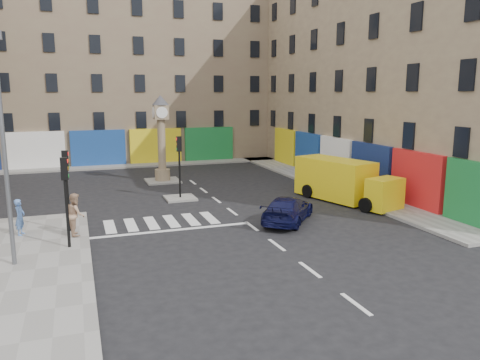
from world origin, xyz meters
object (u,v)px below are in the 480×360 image
navy_sedan (288,209)px  pedestrian_blue (20,217)px  yellow_van (343,181)px  traffic_light_left_near (65,188)px  clock_pillar (161,133)px  pedestrian_tan (76,214)px  traffic_light_left_far (66,178)px  traffic_light_island (179,157)px  lamp_post (3,138)px

navy_sedan → pedestrian_blue: size_ratio=2.74×
yellow_van → pedestrian_blue: (-17.36, -1.53, -0.25)m
traffic_light_left_near → clock_pillar: 15.19m
pedestrian_tan → yellow_van: bearing=-86.3°
traffic_light_left_near → pedestrian_blue: bearing=129.2°
traffic_light_left_near → yellow_van: size_ratio=0.53×
traffic_light_left_far → pedestrian_tan: 1.72m
traffic_light_island → traffic_light_left_near: bearing=-128.9°
traffic_light_left_near → pedestrian_tan: size_ratio=1.96×
clock_pillar → yellow_van: 13.50m
navy_sedan → pedestrian_tan: bearing=36.1°
lamp_post → navy_sedan: bearing=11.0°
traffic_light_island → pedestrian_tan: 8.71m
navy_sedan → traffic_light_island: bearing=-19.6°
traffic_light_left_far → navy_sedan: traffic_light_left_far is taller
lamp_post → pedestrian_tan: (2.20, 3.06, -3.70)m
lamp_post → pedestrian_blue: 5.46m
traffic_light_island → navy_sedan: size_ratio=0.83×
traffic_light_left_far → pedestrian_tan: bearing=-67.9°
traffic_light_left_far → traffic_light_island: 8.30m
navy_sedan → yellow_van: (5.02, 3.05, 0.57)m
clock_pillar → pedestrian_tan: bearing=-116.3°
traffic_light_island → pedestrian_tan: (-6.00, -6.14, -1.50)m
traffic_light_left_near → lamp_post: lamp_post is taller
clock_pillar → pedestrian_blue: (-8.34, -11.30, -2.59)m
traffic_light_left_far → yellow_van: size_ratio=0.53×
lamp_post → clock_pillar: (8.20, 15.20, -1.24)m
traffic_light_island → lamp_post: 12.52m
clock_pillar → yellow_van: (9.02, -9.77, -2.33)m
yellow_van → pedestrian_tan: (-15.02, -2.36, -0.12)m
traffic_light_left_near → pedestrian_tan: (0.30, 1.66, -1.53)m
traffic_light_island → pedestrian_blue: 10.01m
lamp_post → pedestrian_tan: size_ratio=4.39×
traffic_light_left_near → clock_pillar: size_ratio=0.61×
traffic_light_left_far → navy_sedan: (10.30, -1.43, -1.98)m
lamp_post → traffic_light_island: bearing=48.3°
navy_sedan → pedestrian_blue: pedestrian_blue is taller
traffic_light_left_far → traffic_light_island: (6.30, 5.40, -0.03)m
traffic_light_left_far → navy_sedan: bearing=-7.9°
clock_pillar → navy_sedan: clock_pillar is taller
traffic_light_island → navy_sedan: bearing=-59.6°
yellow_van → pedestrian_blue: 17.43m
traffic_light_left_near → lamp_post: 3.21m
clock_pillar → traffic_light_island: bearing=-90.0°
pedestrian_blue → pedestrian_tan: 2.49m
traffic_light_left_far → clock_pillar: (6.30, 11.40, 0.93)m
traffic_light_left_near → pedestrian_blue: traffic_light_left_near is taller
traffic_light_left_near → traffic_light_left_far: size_ratio=1.00×
lamp_post → pedestrian_blue: lamp_post is taller
lamp_post → yellow_van: size_ratio=1.18×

